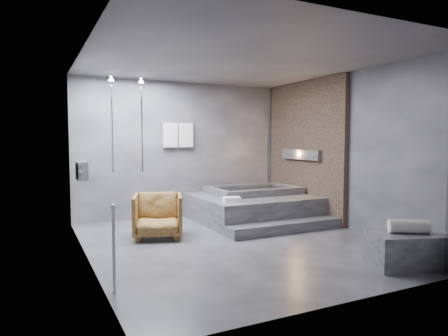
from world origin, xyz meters
TOP-DOWN VIEW (x-y plane):
  - room at (0.40, 0.24)m, footprint 5.00×5.04m
  - tub_deck at (1.05, 1.45)m, footprint 2.20×2.00m
  - tub_step at (1.05, 0.27)m, footprint 2.20×0.36m
  - concrete_bench at (1.33, -2.01)m, footprint 1.08×0.81m
  - driftwood_chair at (-1.05, 0.88)m, footprint 0.98×1.00m
  - rolled_towel at (1.32, -1.99)m, footprint 0.50×0.40m
  - deck_towel at (0.32, 0.90)m, footprint 0.34×0.28m

SIDE VIEW (x-z plane):
  - tub_step at x=1.05m, z-range 0.00..0.18m
  - concrete_bench at x=1.33m, z-range 0.00..0.43m
  - tub_deck at x=1.05m, z-range 0.00..0.50m
  - driftwood_chair at x=-1.05m, z-range 0.00..0.72m
  - rolled_towel at x=1.32m, z-range 0.43..0.60m
  - deck_towel at x=0.32m, z-range 0.50..0.58m
  - room at x=0.40m, z-range 0.32..3.14m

